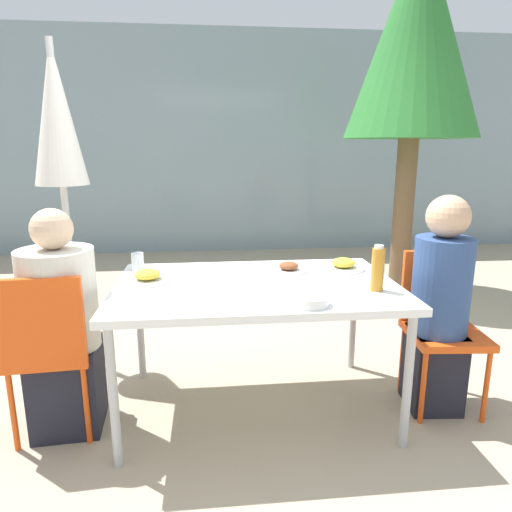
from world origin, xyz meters
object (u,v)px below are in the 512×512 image
Objects in this scene: person_left at (62,330)px; chair_right at (441,316)px; person_right at (439,309)px; salad_bowl at (310,300)px; chair_left at (48,343)px; tree_behind_left at (416,38)px; bottle at (378,269)px; drinking_cup at (138,262)px; closed_umbrella at (58,134)px.

person_left is 1.34× the size of chair_right.
salad_bowl is at bearing 24.73° from person_right.
person_right is at bearing -2.22° from chair_left.
tree_behind_left is (0.71, 2.15, 1.86)m from person_right.
person_left is 1.64m from bottle.
drinking_cup is 0.60× the size of salad_bowl.
chair_right is 4.90× the size of salad_bowl.
chair_right is at bearing -107.48° from tree_behind_left.
salad_bowl is (1.39, -1.10, -0.77)m from closed_umbrella.
person_left is 0.96× the size of person_right.
person_right is at bearing -13.82° from drinking_cup.
closed_umbrella is 0.98m from drinking_cup.
closed_umbrella is 3.31m from tree_behind_left.
person_right reaches higher than bottle.
person_right reaches higher than drinking_cup.
chair_right is (2.11, 0.14, 0.00)m from chair_left.
chair_left and chair_right have the same top height.
drinking_cup is at bearing -8.81° from person_right.
tree_behind_left is at bearing -102.47° from chair_right.
person_right is 2.93m from tree_behind_left.
chair_right is at bearing -11.00° from drinking_cup.
person_right reaches higher than salad_bowl.
person_left reaches higher than bottle.
closed_umbrella is (-2.18, 0.82, 0.95)m from person_right.
chair_right is 0.42× the size of closed_umbrella.
closed_umbrella reaches higher than chair_left.
bottle is at bearing -27.50° from closed_umbrella.
person_left is 2.01m from person_right.
salad_bowl is (-0.39, -0.18, -0.09)m from bottle.
chair_right is at bearing -18.41° from closed_umbrella.
bottle reaches higher than drinking_cup.
salad_bowl is (1.26, -0.22, 0.25)m from chair_left.
person_left is (0.04, 0.08, 0.03)m from chair_left.
chair_left is at bearing -82.08° from closed_umbrella.
bottle reaches higher than salad_bowl.
tree_behind_left is (2.76, 2.22, 1.93)m from chair_left.
chair_right reaches higher than drinking_cup.
person_left is at bearing 58.00° from chair_left.
chair_right reaches higher than salad_bowl.
person_left reaches higher than drinking_cup.
closed_umbrella is (-0.17, 0.80, 0.99)m from person_left.
person_left reaches higher than chair_left.
chair_left is 1.68m from bottle.
drinking_cup is at bearing -143.90° from tree_behind_left.
tree_behind_left reaches higher than person_right.
closed_umbrella reaches higher than salad_bowl.
chair_left is 1.31m from salad_bowl.
tree_behind_left is (1.12, 2.25, 1.59)m from bottle.
chair_right is 0.95m from salad_bowl.
person_right is 5.14× the size of bottle.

